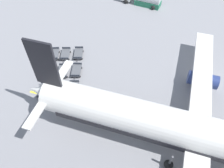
# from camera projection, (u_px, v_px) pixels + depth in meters

# --- Properties ---
(ground_plane) EXTENTS (500.00, 500.00, 0.00)m
(ground_plane) POSITION_uv_depth(u_px,v_px,m) (204.00, 77.00, 33.84)
(ground_plane) COLOR gray
(airplane) EXTENTS (39.14, 44.27, 11.98)m
(airplane) POSITION_uv_depth(u_px,v_px,m) (210.00, 137.00, 23.27)
(airplane) COLOR white
(airplane) RESTS_ON ground_plane
(baggage_dolly_row_near_col_a) EXTENTS (3.48, 2.14, 0.92)m
(baggage_dolly_row_near_col_a) POSITION_uv_depth(u_px,v_px,m) (54.00, 54.00, 36.62)
(baggage_dolly_row_near_col_a) COLOR #515459
(baggage_dolly_row_near_col_a) RESTS_ON ground_plane
(baggage_dolly_row_near_col_b) EXTENTS (3.49, 1.95, 0.92)m
(baggage_dolly_row_near_col_b) POSITION_uv_depth(u_px,v_px,m) (49.00, 71.00, 34.06)
(baggage_dolly_row_near_col_b) COLOR #515459
(baggage_dolly_row_near_col_b) RESTS_ON ground_plane
(baggage_dolly_row_near_col_c) EXTENTS (3.49, 1.98, 0.92)m
(baggage_dolly_row_near_col_c) POSITION_uv_depth(u_px,v_px,m) (44.00, 91.00, 31.50)
(baggage_dolly_row_near_col_c) COLOR #515459
(baggage_dolly_row_near_col_c) RESTS_ON ground_plane
(baggage_dolly_row_mid_a_col_a) EXTENTS (3.49, 1.99, 0.92)m
(baggage_dolly_row_mid_a_col_a) POSITION_uv_depth(u_px,v_px,m) (65.00, 54.00, 36.64)
(baggage_dolly_row_mid_a_col_a) COLOR #515459
(baggage_dolly_row_mid_a_col_a) RESTS_ON ground_plane
(baggage_dolly_row_mid_a_col_b) EXTENTS (3.48, 2.10, 0.92)m
(baggage_dolly_row_mid_a_col_b) POSITION_uv_depth(u_px,v_px,m) (63.00, 71.00, 34.01)
(baggage_dolly_row_mid_a_col_b) COLOR #515459
(baggage_dolly_row_mid_a_col_b) RESTS_ON ground_plane
(baggage_dolly_row_mid_a_col_c) EXTENTS (3.49, 1.91, 0.92)m
(baggage_dolly_row_mid_a_col_c) POSITION_uv_depth(u_px,v_px,m) (59.00, 90.00, 31.57)
(baggage_dolly_row_mid_a_col_c) COLOR #515459
(baggage_dolly_row_mid_a_col_c) RESTS_ON ground_plane
(baggage_dolly_row_mid_b_col_a) EXTENTS (3.49, 2.01, 0.92)m
(baggage_dolly_row_mid_b_col_a) POSITION_uv_depth(u_px,v_px,m) (78.00, 54.00, 36.74)
(baggage_dolly_row_mid_b_col_a) COLOR #515459
(baggage_dolly_row_mid_b_col_a) RESTS_ON ground_plane
(baggage_dolly_row_mid_b_col_b) EXTENTS (3.49, 1.93, 0.92)m
(baggage_dolly_row_mid_b_col_b) POSITION_uv_depth(u_px,v_px,m) (76.00, 71.00, 34.13)
(baggage_dolly_row_mid_b_col_b) COLOR #515459
(baggage_dolly_row_mid_b_col_b) RESTS_ON ground_plane
(baggage_dolly_row_mid_b_col_c) EXTENTS (3.49, 2.04, 0.92)m
(baggage_dolly_row_mid_b_col_c) POSITION_uv_depth(u_px,v_px,m) (74.00, 89.00, 31.68)
(baggage_dolly_row_mid_b_col_c) COLOR #515459
(baggage_dolly_row_mid_b_col_c) RESTS_ON ground_plane
(stand_guidance_stripe) EXTENTS (2.40, 29.35, 0.01)m
(stand_guidance_stripe) POSITION_uv_depth(u_px,v_px,m) (127.00, 117.00, 29.08)
(stand_guidance_stripe) COLOR yellow
(stand_guidance_stripe) RESTS_ON ground_plane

